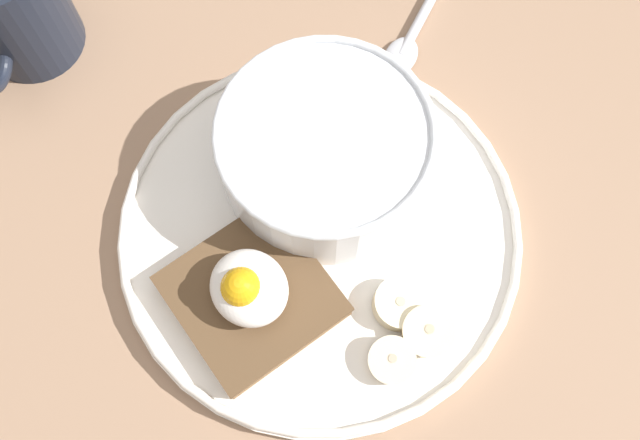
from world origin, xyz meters
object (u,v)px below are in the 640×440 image
object	(u,v)px
spoon	(413,32)
toast_slice	(252,296)
poached_egg	(248,288)
banana_slice_front	(392,360)
banana_slice_left	(400,304)
banana_slice_back	(428,331)
coffee_mug	(11,6)
oatmeal_bowl	(325,151)

from	to	relation	value
spoon	toast_slice	bearing A→B (deg)	111.99
spoon	poached_egg	bearing A→B (deg)	111.87
banana_slice_front	banana_slice_left	distance (cm)	3.62
banana_slice_left	banana_slice_back	world-z (taller)	banana_slice_back
banana_slice_back	spoon	distance (cm)	23.18
banana_slice_left	spoon	world-z (taller)	banana_slice_left
banana_slice_left	banana_slice_back	bearing A→B (deg)	-175.63
coffee_mug	poached_egg	bearing A→B (deg)	-178.78
banana_slice_left	toast_slice	bearing A→B (deg)	47.86
poached_egg	banana_slice_left	bearing A→B (deg)	-131.88
banana_slice_front	coffee_mug	size ratio (longest dim) A/B	0.45
toast_slice	banana_slice_back	bearing A→B (deg)	-140.75
coffee_mug	banana_slice_front	bearing A→B (deg)	-172.06
toast_slice	oatmeal_bowl	bearing A→B (deg)	-66.06
banana_slice_front	banana_slice_back	bearing A→B (deg)	-91.94
oatmeal_bowl	banana_slice_back	distance (cm)	13.37
poached_egg	oatmeal_bowl	bearing A→B (deg)	-66.36
banana_slice_front	poached_egg	bearing A→B (deg)	26.51
toast_slice	banana_slice_left	distance (cm)	9.46
toast_slice	poached_egg	world-z (taller)	poached_egg
oatmeal_bowl	coffee_mug	size ratio (longest dim) A/B	1.53
oatmeal_bowl	toast_slice	bearing A→B (deg)	113.94
poached_egg	spoon	world-z (taller)	poached_egg
banana_slice_back	banana_slice_front	bearing A→B (deg)	88.06
toast_slice	poached_egg	distance (cm)	2.16
poached_egg	banana_slice_front	xyz separation A→B (cm)	(-8.73, -4.36, -2.35)
oatmeal_bowl	poached_egg	size ratio (longest dim) A/B	2.77
oatmeal_bowl	banana_slice_front	world-z (taller)	oatmeal_bowl
oatmeal_bowl	banana_slice_back	bearing A→B (deg)	170.14
banana_slice_left	spoon	size ratio (longest dim) A/B	0.45
poached_egg	coffee_mug	bearing A→B (deg)	1.22
banana_slice_front	banana_slice_back	distance (cm)	2.94
banana_slice_left	spoon	distance (cm)	21.47
banana_slice_front	spoon	distance (cm)	25.08
oatmeal_bowl	toast_slice	world-z (taller)	oatmeal_bowl
poached_egg	banana_slice_back	bearing A→B (deg)	-140.47
banana_slice_left	banana_slice_back	distance (cm)	2.48
toast_slice	banana_slice_back	size ratio (longest dim) A/B	2.07
spoon	banana_slice_front	bearing A→B (deg)	134.72
banana_slice_left	banana_slice_back	size ratio (longest dim) A/B	1.04
poached_egg	banana_slice_back	distance (cm)	11.66
banana_slice_front	coffee_mug	distance (cm)	35.76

